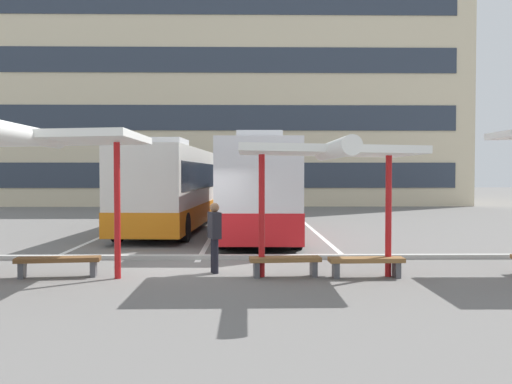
{
  "coord_description": "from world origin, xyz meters",
  "views": [
    {
      "loc": [
        1.29,
        -14.36,
        2.32
      ],
      "look_at": [
        1.58,
        3.06,
        1.76
      ],
      "focal_mm": 40.2,
      "sensor_mm": 36.0,
      "label": 1
    }
  ],
  "objects_px": {
    "waiting_shelter_1": "(50,141)",
    "bench_2": "(58,262)",
    "waiting_passenger_0": "(214,233)",
    "coach_bus_0": "(172,189)",
    "coach_bus_1": "(260,190)",
    "bench_3": "(285,262)",
    "bench_4": "(366,263)",
    "waiting_shelter_2": "(327,153)"
  },
  "relations": [
    {
      "from": "bench_3",
      "to": "waiting_passenger_0",
      "type": "bearing_deg",
      "value": 162.08
    },
    {
      "from": "coach_bus_1",
      "to": "waiting_shelter_1",
      "type": "height_order",
      "value": "coach_bus_1"
    },
    {
      "from": "coach_bus_1",
      "to": "bench_4",
      "type": "xyz_separation_m",
      "value": [
        2.17,
        -8.41,
        -1.38
      ]
    },
    {
      "from": "coach_bus_0",
      "to": "coach_bus_1",
      "type": "height_order",
      "value": "coach_bus_1"
    },
    {
      "from": "coach_bus_0",
      "to": "bench_2",
      "type": "relative_size",
      "value": 5.92
    },
    {
      "from": "waiting_passenger_0",
      "to": "bench_4",
      "type": "bearing_deg",
      "value": -10.69
    },
    {
      "from": "coach_bus_0",
      "to": "waiting_shelter_1",
      "type": "xyz_separation_m",
      "value": [
        -1.19,
        -10.92,
        1.33
      ]
    },
    {
      "from": "coach_bus_0",
      "to": "coach_bus_1",
      "type": "distance_m",
      "value": 4.16
    },
    {
      "from": "coach_bus_1",
      "to": "bench_4",
      "type": "relative_size",
      "value": 6.24
    },
    {
      "from": "coach_bus_0",
      "to": "waiting_passenger_0",
      "type": "height_order",
      "value": "coach_bus_0"
    },
    {
      "from": "coach_bus_0",
      "to": "bench_2",
      "type": "distance_m",
      "value": 10.61
    },
    {
      "from": "coach_bus_0",
      "to": "bench_4",
      "type": "xyz_separation_m",
      "value": [
        5.69,
        -10.62,
        -1.35
      ]
    },
    {
      "from": "coach_bus_0",
      "to": "waiting_shelter_2",
      "type": "relative_size",
      "value": 2.34
    },
    {
      "from": "coach_bus_0",
      "to": "waiting_passenger_0",
      "type": "bearing_deg",
      "value": -77.12
    },
    {
      "from": "bench_3",
      "to": "bench_4",
      "type": "relative_size",
      "value": 0.97
    },
    {
      "from": "bench_4",
      "to": "waiting_passenger_0",
      "type": "relative_size",
      "value": 1.02
    },
    {
      "from": "bench_2",
      "to": "bench_3",
      "type": "distance_m",
      "value": 5.09
    },
    {
      "from": "waiting_shelter_1",
      "to": "waiting_passenger_0",
      "type": "height_order",
      "value": "waiting_shelter_1"
    },
    {
      "from": "bench_2",
      "to": "bench_4",
      "type": "height_order",
      "value": "same"
    },
    {
      "from": "bench_3",
      "to": "bench_4",
      "type": "distance_m",
      "value": 1.8
    },
    {
      "from": "waiting_shelter_1",
      "to": "bench_4",
      "type": "bearing_deg",
      "value": 2.43
    },
    {
      "from": "bench_2",
      "to": "waiting_shelter_2",
      "type": "xyz_separation_m",
      "value": [
        5.98,
        -0.29,
        2.42
      ]
    },
    {
      "from": "coach_bus_1",
      "to": "waiting_shelter_2",
      "type": "xyz_separation_m",
      "value": [
        1.27,
        -8.53,
        1.04
      ]
    },
    {
      "from": "coach_bus_0",
      "to": "bench_4",
      "type": "height_order",
      "value": "coach_bus_0"
    },
    {
      "from": "bench_4",
      "to": "coach_bus_0",
      "type": "bearing_deg",
      "value": 118.19
    },
    {
      "from": "coach_bus_0",
      "to": "waiting_shelter_1",
      "type": "relative_size",
      "value": 2.19
    },
    {
      "from": "coach_bus_0",
      "to": "bench_2",
      "type": "xyz_separation_m",
      "value": [
        -1.19,
        -10.45,
        -1.34
      ]
    },
    {
      "from": "waiting_passenger_0",
      "to": "bench_3",
      "type": "bearing_deg",
      "value": -17.92
    },
    {
      "from": "bench_3",
      "to": "bench_4",
      "type": "height_order",
      "value": "same"
    },
    {
      "from": "bench_2",
      "to": "waiting_passenger_0",
      "type": "bearing_deg",
      "value": 7.8
    },
    {
      "from": "bench_3",
      "to": "bench_4",
      "type": "bearing_deg",
      "value": -3.9
    },
    {
      "from": "coach_bus_1",
      "to": "coach_bus_0",
      "type": "bearing_deg",
      "value": 147.85
    },
    {
      "from": "coach_bus_0",
      "to": "waiting_shelter_1",
      "type": "distance_m",
      "value": 11.06
    },
    {
      "from": "waiting_shelter_1",
      "to": "bench_2",
      "type": "bearing_deg",
      "value": 90.0
    },
    {
      "from": "bench_2",
      "to": "waiting_passenger_0",
      "type": "distance_m",
      "value": 3.56
    },
    {
      "from": "waiting_shelter_1",
      "to": "bench_2",
      "type": "relative_size",
      "value": 2.7
    },
    {
      "from": "waiting_shelter_1",
      "to": "bench_3",
      "type": "xyz_separation_m",
      "value": [
        5.08,
        0.42,
        -2.68
      ]
    },
    {
      "from": "bench_3",
      "to": "waiting_shelter_2",
      "type": "bearing_deg",
      "value": -15.27
    },
    {
      "from": "waiting_shelter_2",
      "to": "bench_3",
      "type": "distance_m",
      "value": 2.6
    },
    {
      "from": "coach_bus_1",
      "to": "waiting_shelter_2",
      "type": "relative_size",
      "value": 2.21
    },
    {
      "from": "bench_2",
      "to": "bench_4",
      "type": "relative_size",
      "value": 1.12
    },
    {
      "from": "coach_bus_1",
      "to": "waiting_passenger_0",
      "type": "xyz_separation_m",
      "value": [
        -1.24,
        -7.76,
        -0.77
      ]
    }
  ]
}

